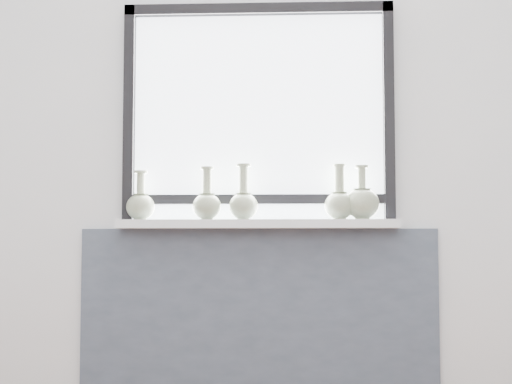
{
  "coord_description": "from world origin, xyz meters",
  "views": [
    {
      "loc": [
        0.16,
        -1.97,
        0.76
      ],
      "look_at": [
        0.0,
        1.55,
        1.02
      ],
      "focal_mm": 55.0,
      "sensor_mm": 36.0,
      "label": 1
    }
  ],
  "objects_px": {
    "windowsill": "(258,224)",
    "vase_e": "(362,202)",
    "vase_c": "(243,203)",
    "vase_b": "(207,204)",
    "vase_d": "(340,203)",
    "vase_a": "(141,205)"
  },
  "relations": [
    {
      "from": "vase_d",
      "to": "vase_c",
      "type": "bearing_deg",
      "value": -179.1
    },
    {
      "from": "windowsill",
      "to": "vase_d",
      "type": "distance_m",
      "value": 0.4
    },
    {
      "from": "vase_c",
      "to": "vase_a",
      "type": "bearing_deg",
      "value": 178.95
    },
    {
      "from": "vase_a",
      "to": "vase_d",
      "type": "xyz_separation_m",
      "value": [
        0.94,
        -0.0,
        0.01
      ]
    },
    {
      "from": "windowsill",
      "to": "vase_c",
      "type": "height_order",
      "value": "vase_c"
    },
    {
      "from": "vase_d",
      "to": "vase_e",
      "type": "height_order",
      "value": "vase_d"
    },
    {
      "from": "vase_e",
      "to": "vase_c",
      "type": "bearing_deg",
      "value": -179.07
    },
    {
      "from": "vase_a",
      "to": "vase_e",
      "type": "relative_size",
      "value": 0.92
    },
    {
      "from": "vase_b",
      "to": "vase_c",
      "type": "bearing_deg",
      "value": 3.04
    },
    {
      "from": "vase_c",
      "to": "vase_b",
      "type": "bearing_deg",
      "value": -176.96
    },
    {
      "from": "windowsill",
      "to": "vase_e",
      "type": "bearing_deg",
      "value": 0.15
    },
    {
      "from": "vase_b",
      "to": "vase_d",
      "type": "bearing_deg",
      "value": 1.49
    },
    {
      "from": "vase_c",
      "to": "vase_e",
      "type": "distance_m",
      "value": 0.56
    },
    {
      "from": "vase_a",
      "to": "vase_d",
      "type": "height_order",
      "value": "vase_d"
    },
    {
      "from": "vase_b",
      "to": "vase_c",
      "type": "distance_m",
      "value": 0.17
    },
    {
      "from": "windowsill",
      "to": "vase_d",
      "type": "relative_size",
      "value": 5.04
    },
    {
      "from": "vase_b",
      "to": "vase_a",
      "type": "bearing_deg",
      "value": 176.73
    },
    {
      "from": "vase_e",
      "to": "vase_d",
      "type": "bearing_deg",
      "value": -178.95
    },
    {
      "from": "vase_a",
      "to": "vase_b",
      "type": "xyz_separation_m",
      "value": [
        0.32,
        -0.02,
        0.0
      ]
    },
    {
      "from": "vase_a",
      "to": "vase_e",
      "type": "height_order",
      "value": "vase_e"
    },
    {
      "from": "vase_b",
      "to": "vase_e",
      "type": "bearing_deg",
      "value": 1.43
    },
    {
      "from": "windowsill",
      "to": "vase_e",
      "type": "height_order",
      "value": "vase_e"
    }
  ]
}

